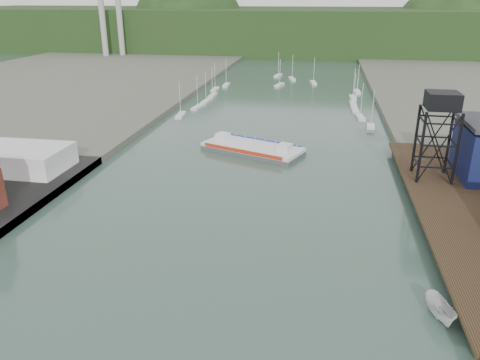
% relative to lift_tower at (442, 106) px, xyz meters
% --- Properties ---
extents(east_pier, '(14.00, 70.00, 2.45)m').
position_rel_lift_tower_xyz_m(east_pier, '(2.00, -13.00, -13.75)').
color(east_pier, black).
rests_on(east_pier, ground).
extents(white_shed, '(18.00, 12.00, 4.50)m').
position_rel_lift_tower_xyz_m(white_shed, '(-79.00, -8.00, -11.80)').
color(white_shed, silver).
rests_on(white_shed, west_quay).
extents(lift_tower, '(6.50, 6.50, 16.00)m').
position_rel_lift_tower_xyz_m(lift_tower, '(0.00, 0.00, 0.00)').
color(lift_tower, black).
rests_on(lift_tower, east_pier).
extents(marina_sailboats, '(57.71, 92.65, 0.90)m').
position_rel_lift_tower_xyz_m(marina_sailboats, '(-34.92, 80.46, -15.30)').
color(marina_sailboats, silver).
rests_on(marina_sailboats, ground).
extents(smokestacks, '(11.20, 8.20, 60.00)m').
position_rel_lift_tower_xyz_m(smokestacks, '(-141.00, 174.50, 14.35)').
color(smokestacks, '#9F9E99').
rests_on(smokestacks, ground).
extents(distant_hills, '(500.00, 120.00, 80.00)m').
position_rel_lift_tower_xyz_m(distant_hills, '(-38.98, 243.35, -5.27)').
color(distant_hills, black).
rests_on(distant_hills, ground).
extents(chain_ferry, '(24.77, 17.09, 3.31)m').
position_rel_lift_tower_xyz_m(chain_ferry, '(-36.11, 15.59, -14.70)').
color(chain_ferry, '#49484B').
rests_on(chain_ferry, ground).
extents(motorboat, '(3.38, 6.09, 2.22)m').
position_rel_lift_tower_xyz_m(motorboat, '(-6.39, -40.15, -14.54)').
color(motorboat, silver).
rests_on(motorboat, ground).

